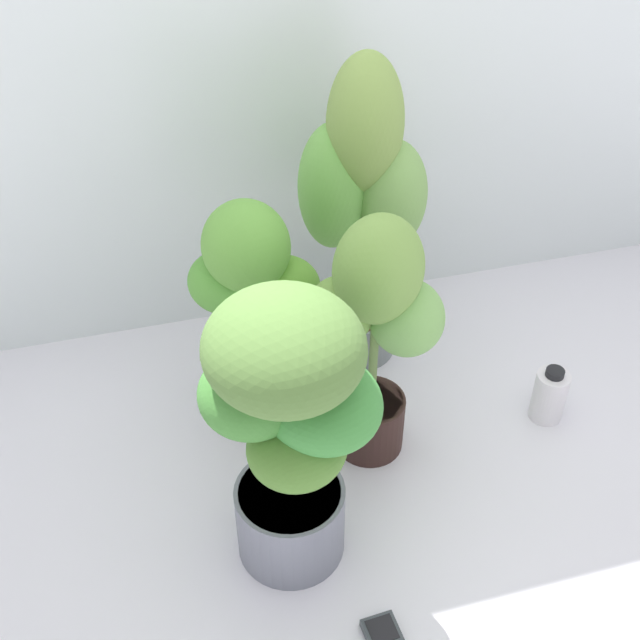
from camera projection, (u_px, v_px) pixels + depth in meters
ground_plane at (400, 480)px, 2.22m from camera, size 8.00×8.00×0.00m
mylar_back_wall at (319, 12)px, 2.22m from camera, size 3.20×0.01×2.00m
potted_plant_back_center at (362, 199)px, 2.29m from camera, size 0.39×0.30×0.99m
potted_plant_front_left at (289, 417)px, 1.76m from camera, size 0.48×0.43×0.79m
potted_plant_center at (377, 320)px, 2.04m from camera, size 0.41×0.31×0.76m
potted_plant_back_left at (252, 299)px, 2.14m from camera, size 0.40×0.30×0.72m
hygrometer_box at (382, 632)px, 1.86m from camera, size 0.09×0.09×0.03m
nutrient_bottle at (549, 395)px, 2.36m from camera, size 0.10×0.10×0.18m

